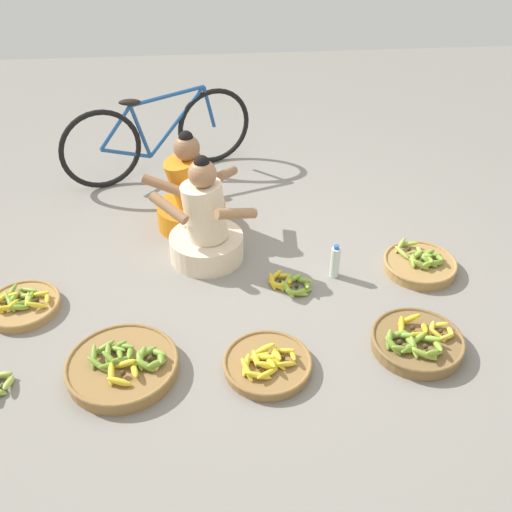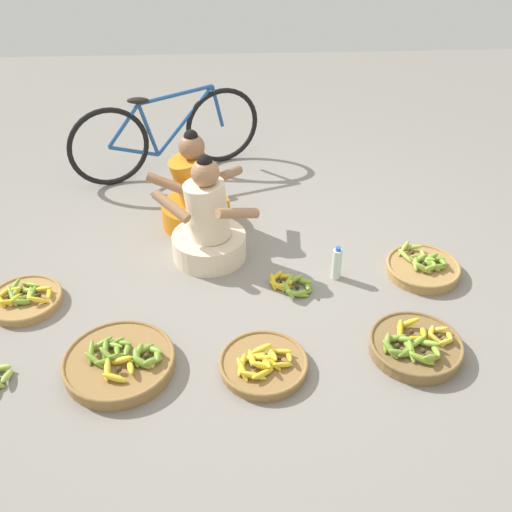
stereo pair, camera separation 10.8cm
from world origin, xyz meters
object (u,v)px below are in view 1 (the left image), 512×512
vendor_woman_front (205,227)px  water_bottle (335,262)px  vendor_woman_behind (191,197)px  bicycle_leaning (159,136)px  banana_basket_front_left (22,305)px  banana_basket_near_bicycle (123,366)px  banana_basket_back_center (420,264)px  banana_basket_front_center (417,342)px  loose_bananas_back_right (290,284)px  banana_basket_back_left (267,364)px

vendor_woman_front → water_bottle: bearing=-18.6°
vendor_woman_behind → bicycle_leaning: (-0.26, 0.87, 0.11)m
banana_basket_front_left → banana_basket_near_bicycle: bearing=-41.0°
banana_basket_front_left → water_bottle: water_bottle is taller
banana_basket_back_center → banana_basket_front_center: bearing=-109.1°
water_bottle → banana_basket_front_center: bearing=-64.9°
banana_basket_front_left → loose_bananas_back_right: banana_basket_front_left is taller
bicycle_leaning → banana_basket_back_left: bearing=-74.2°
loose_bananas_back_right → banana_basket_back_center: bearing=7.2°
banana_basket_back_left → loose_bananas_back_right: banana_basket_back_left is taller
banana_basket_near_bicycle → vendor_woman_front: bearing=65.1°
banana_basket_front_center → bicycle_leaning: bearing=124.0°
bicycle_leaning → vendor_woman_front: bearing=-74.4°
banana_basket_front_center → banana_basket_front_left: bearing=166.7°
banana_basket_back_left → banana_basket_back_center: banana_basket_back_center is taller
vendor_woman_front → banana_basket_back_left: vendor_woman_front is taller
vendor_woman_front → banana_basket_back_center: vendor_woman_front is taller
banana_basket_near_bicycle → loose_bananas_back_right: bearing=32.9°
banana_basket_front_center → loose_bananas_back_right: bearing=136.3°
banana_basket_front_center → vendor_woman_front: bearing=139.6°
vendor_woman_front → banana_basket_front_left: 1.28m
banana_basket_back_left → water_bottle: bearing=56.3°
loose_bananas_back_right → vendor_woman_front: bearing=144.2°
banana_basket_near_bicycle → loose_bananas_back_right: banana_basket_near_bicycle is taller
vendor_woman_front → loose_bananas_back_right: 0.71m
bicycle_leaning → banana_basket_back_center: bicycle_leaning is taller
vendor_woman_behind → loose_bananas_back_right: (0.65, -0.83, -0.22)m
vendor_woman_front → banana_basket_near_bicycle: size_ratio=1.26×
vendor_woman_front → loose_bananas_back_right: (0.54, -0.39, -0.22)m
banana_basket_front_left → vendor_woman_front: bearing=21.5°
bicycle_leaning → loose_bananas_back_right: size_ratio=5.12×
banana_basket_near_bicycle → banana_basket_front_left: (-0.69, 0.60, -0.01)m
vendor_woman_front → banana_basket_near_bicycle: 1.19m
vendor_woman_behind → water_bottle: size_ratio=3.12×
banana_basket_front_center → banana_basket_back_center: size_ratio=1.08×
bicycle_leaning → loose_bananas_back_right: 1.95m
banana_basket_front_left → vendor_woman_behind: bearing=40.0°
vendor_woman_front → banana_basket_front_left: vendor_woman_front is taller
bicycle_leaning → banana_basket_front_center: (1.57, -2.33, -0.30)m
banana_basket_front_center → banana_basket_front_left: 2.45m
banana_basket_back_left → banana_basket_near_bicycle: bearing=176.7°
bicycle_leaning → water_bottle: 2.02m
banana_basket_back_left → banana_basket_front_center: (0.89, 0.08, 0.01)m
banana_basket_near_bicycle → banana_basket_back_left: 0.81m
banana_basket_near_bicycle → banana_basket_front_left: size_ratio=1.35×
bicycle_leaning → vendor_woman_behind: bearing=-73.2°
banana_basket_front_center → banana_basket_front_left: banana_basket_front_center is taller
banana_basket_front_center → banana_basket_near_bicycle: bearing=-178.8°
banana_basket_back_left → banana_basket_front_center: 0.89m
vendor_woman_front → vendor_woman_behind: 0.45m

